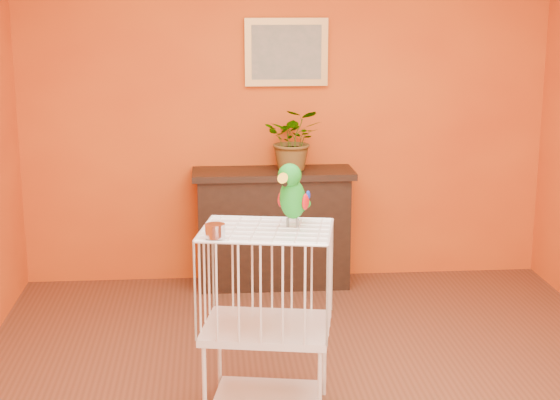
{
  "coord_description": "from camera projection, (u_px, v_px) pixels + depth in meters",
  "views": [
    {
      "loc": [
        -0.59,
        -4.2,
        2.13
      ],
      "look_at": [
        -0.23,
        0.07,
        1.13
      ],
      "focal_mm": 55.0,
      "sensor_mm": 36.0,
      "label": 1
    }
  ],
  "objects": [
    {
      "name": "room_shell",
      "position": [
        327.0,
        112.0,
        4.25
      ],
      "size": [
        4.5,
        4.5,
        4.5
      ],
      "color": "orange",
      "rests_on": "ground"
    },
    {
      "name": "framed_picture",
      "position": [
        286.0,
        52.0,
        6.36
      ],
      "size": [
        0.62,
        0.04,
        0.5
      ],
      "color": "#C28D45",
      "rests_on": "room_shell"
    },
    {
      "name": "feed_cup",
      "position": [
        215.0,
        231.0,
        4.15
      ],
      "size": [
        0.1,
        0.1,
        0.07
      ],
      "primitive_type": "cylinder",
      "color": "silver",
      "rests_on": "birdcage"
    },
    {
      "name": "potted_plant",
      "position": [
        295.0,
        147.0,
        6.3
      ],
      "size": [
        0.49,
        0.53,
        0.36
      ],
      "primitive_type": "imported",
      "rotation": [
        0.0,
        0.0,
        -0.17
      ],
      "color": "#26722D",
      "rests_on": "console_cabinet"
    },
    {
      "name": "parrot",
      "position": [
        292.0,
        194.0,
        4.33
      ],
      "size": [
        0.22,
        0.29,
        0.34
      ],
      "rotation": [
        0.0,
        0.0,
        -0.52
      ],
      "color": "#59544C",
      "rests_on": "birdcage"
    },
    {
      "name": "console_cabinet",
      "position": [
        273.0,
        228.0,
        6.47
      ],
      "size": [
        1.2,
        0.43,
        0.89
      ],
      "color": "black",
      "rests_on": "ground"
    },
    {
      "name": "birdcage",
      "position": [
        267.0,
        319.0,
        4.43
      ],
      "size": [
        0.73,
        0.61,
        1.0
      ],
      "rotation": [
        0.0,
        0.0,
        -0.19
      ],
      "color": "silver",
      "rests_on": "ground"
    }
  ]
}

